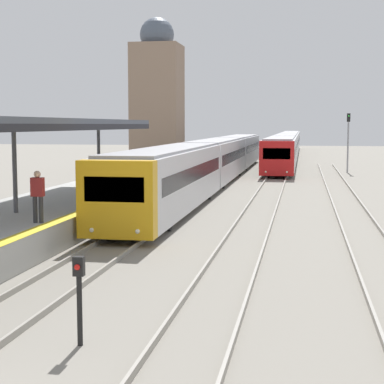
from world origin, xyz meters
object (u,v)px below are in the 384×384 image
train_near (217,158)px  signal_post_near (79,290)px  signal_mast_far (348,135)px  person_on_platform (38,193)px  train_far (287,144)px

train_near → signal_post_near: 34.70m
train_near → signal_mast_far: 14.29m
person_on_platform → train_near: size_ratio=0.03×
person_on_platform → signal_post_near: (4.27, -8.08, -0.85)m
person_on_platform → signal_post_near: size_ratio=0.99×
person_on_platform → train_near: train_near is taller
train_near → person_on_platform: bearing=-94.6°
signal_post_near → signal_mast_far: size_ratio=0.33×
signal_post_near → signal_mast_far: 45.59m
signal_post_near → signal_mast_far: signal_mast_far is taller
person_on_platform → train_near: 26.65m
signal_mast_far → signal_post_near: bearing=-99.8°
train_near → signal_post_near: bearing=-86.5°
person_on_platform → signal_mast_far: (12.00, 36.81, 1.26)m
person_on_platform → train_far: size_ratio=0.03×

